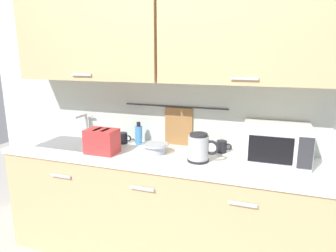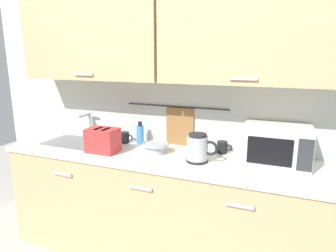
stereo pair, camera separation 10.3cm
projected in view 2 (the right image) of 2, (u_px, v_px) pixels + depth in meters
counter_unit at (157, 205)px, 2.45m from camera, size 2.53×0.64×0.90m
back_wall_assembly at (169, 71)px, 2.41m from camera, size 3.70×0.41×2.50m
sink_faucet at (88, 121)px, 2.81m from camera, size 0.09×0.17×0.22m
microwave at (276, 145)px, 2.10m from camera, size 0.46×0.35×0.27m
electric_kettle at (198, 148)px, 2.13m from camera, size 0.23×0.16×0.21m
dish_soap_bottle at (140, 134)px, 2.57m from camera, size 0.06×0.06×0.20m
mug_near_sink at (125, 137)px, 2.62m from camera, size 0.12×0.08×0.09m
mixing_bowl at (155, 147)px, 2.34m from camera, size 0.21×0.21×0.08m
toaster at (103, 140)px, 2.35m from camera, size 0.26×0.17×0.19m
mug_by_kettle at (223, 147)px, 2.33m from camera, size 0.12×0.08×0.09m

